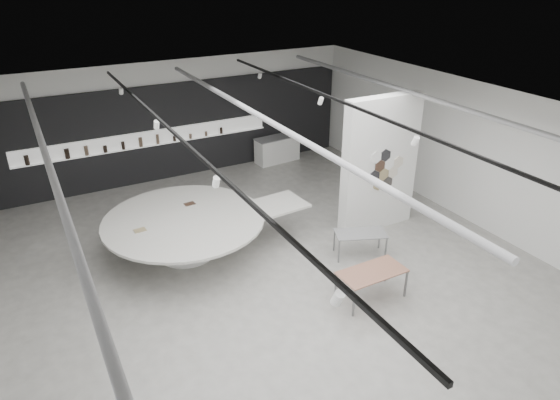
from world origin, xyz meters
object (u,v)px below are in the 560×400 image
display_island (188,230)px  sample_table_stone (360,235)px  sample_table_wood (372,273)px  kitchen_counter (277,149)px  partition_column (380,165)px

display_island → sample_table_stone: size_ratio=3.81×
sample_table_wood → kitchen_counter: 8.28m
partition_column → display_island: (-4.90, 1.06, -1.16)m
display_island → kitchen_counter: kitchen_counter is taller
display_island → sample_table_wood: display_island is taller
kitchen_counter → display_island: bearing=-142.7°
display_island → sample_table_wood: (2.81, -3.58, -0.01)m
sample_table_wood → kitchen_counter: (2.01, 8.04, -0.17)m
partition_column → sample_table_wood: partition_column is taller
partition_column → display_island: bearing=167.8°
partition_column → sample_table_wood: bearing=-129.6°
sample_table_wood → kitchen_counter: size_ratio=0.87×
sample_table_stone → kitchen_counter: 6.64m
partition_column → sample_table_stone: partition_column is taller
display_island → kitchen_counter: size_ratio=3.11×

